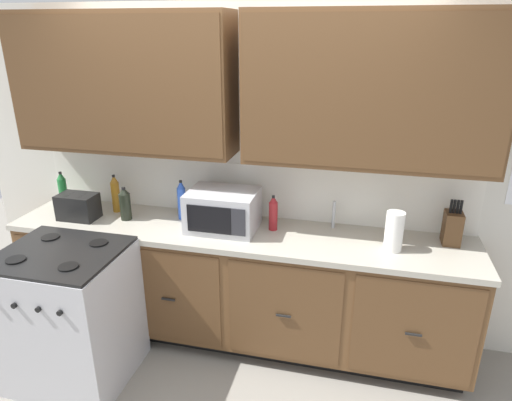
# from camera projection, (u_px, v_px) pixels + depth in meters

# --- Properties ---
(ground_plane) EXTENTS (8.16, 8.16, 0.00)m
(ground_plane) POSITION_uv_depth(u_px,v_px,m) (227.00, 363.00, 3.25)
(ground_plane) COLOR gray
(wall_unit) EXTENTS (4.46, 0.40, 2.42)m
(wall_unit) POSITION_uv_depth(u_px,v_px,m) (243.00, 121.00, 3.11)
(wall_unit) COLOR silver
(wall_unit) RESTS_ON ground_plane
(counter_run) EXTENTS (3.29, 0.64, 0.91)m
(counter_run) POSITION_uv_depth(u_px,v_px,m) (237.00, 285.00, 3.35)
(counter_run) COLOR black
(counter_run) RESTS_ON ground_plane
(stove_range) EXTENTS (0.76, 0.68, 0.95)m
(stove_range) POSITION_uv_depth(u_px,v_px,m) (70.00, 315.00, 3.00)
(stove_range) COLOR #B7B7BC
(stove_range) RESTS_ON ground_plane
(microwave) EXTENTS (0.48, 0.37, 0.28)m
(microwave) POSITION_uv_depth(u_px,v_px,m) (223.00, 210.00, 3.17)
(microwave) COLOR #B7B7BC
(microwave) RESTS_ON counter_run
(toaster) EXTENTS (0.28, 0.18, 0.19)m
(toaster) POSITION_uv_depth(u_px,v_px,m) (78.00, 207.00, 3.36)
(toaster) COLOR black
(toaster) RESTS_ON counter_run
(knife_block) EXTENTS (0.11, 0.14, 0.31)m
(knife_block) POSITION_uv_depth(u_px,v_px,m) (452.00, 227.00, 2.96)
(knife_block) COLOR #52361E
(knife_block) RESTS_ON counter_run
(sink_faucet) EXTENTS (0.02, 0.02, 0.20)m
(sink_faucet) POSITION_uv_depth(u_px,v_px,m) (334.00, 215.00, 3.20)
(sink_faucet) COLOR #B2B5BA
(sink_faucet) RESTS_ON counter_run
(paper_towel_roll) EXTENTS (0.12, 0.12, 0.26)m
(paper_towel_roll) POSITION_uv_depth(u_px,v_px,m) (394.00, 231.00, 2.87)
(paper_towel_roll) COLOR white
(paper_towel_roll) RESTS_ON counter_run
(bottle_red) EXTENTS (0.06, 0.06, 0.26)m
(bottle_red) POSITION_uv_depth(u_px,v_px,m) (273.00, 213.00, 3.16)
(bottle_red) COLOR maroon
(bottle_red) RESTS_ON counter_run
(bottle_dark) EXTENTS (0.08, 0.08, 0.25)m
(bottle_dark) POSITION_uv_depth(u_px,v_px,m) (125.00, 204.00, 3.34)
(bottle_dark) COLOR black
(bottle_dark) RESTS_ON counter_run
(bottle_amber) EXTENTS (0.06, 0.06, 0.30)m
(bottle_amber) POSITION_uv_depth(u_px,v_px,m) (116.00, 194.00, 3.48)
(bottle_amber) COLOR #9E6619
(bottle_amber) RESTS_ON counter_run
(bottle_blue) EXTENTS (0.06, 0.06, 0.30)m
(bottle_blue) POSITION_uv_depth(u_px,v_px,m) (182.00, 200.00, 3.34)
(bottle_blue) COLOR blue
(bottle_blue) RESTS_ON counter_run
(bottle_green) EXTENTS (0.07, 0.07, 0.29)m
(bottle_green) POSITION_uv_depth(u_px,v_px,m) (63.00, 190.00, 3.57)
(bottle_green) COLOR #237A38
(bottle_green) RESTS_ON counter_run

